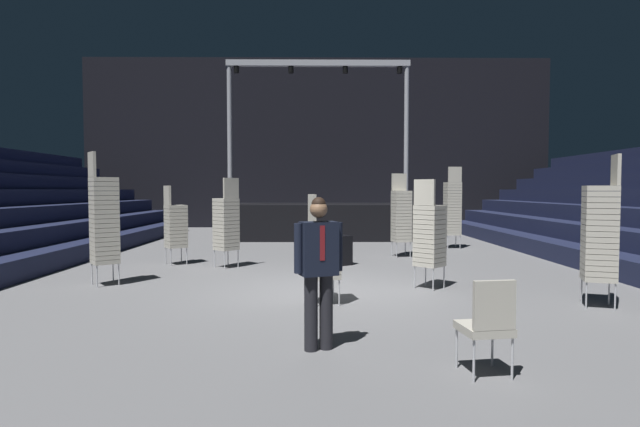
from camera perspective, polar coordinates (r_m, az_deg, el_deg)
name	(u,v)px	position (r m, az deg, el deg)	size (l,w,h in m)	color
ground_plane	(321,292)	(9.00, 0.12, -9.01)	(22.00, 30.00, 0.10)	slate
arena_end_wall	(317,143)	(23.91, -0.31, 8.04)	(22.00, 0.30, 8.00)	black
stage_riser	(318,218)	(18.43, -0.23, -0.58)	(6.56, 3.03, 6.19)	black
man_with_tie	(319,264)	(5.52, -0.14, -5.81)	(0.56, 0.35, 1.70)	black
chair_stack_front_left	(600,231)	(8.61, 29.40, -1.80)	(0.56, 0.56, 2.31)	#B2B5BA
chair_stack_front_right	(175,225)	(12.37, -16.22, -1.27)	(0.61, 0.61, 1.88)	#B2B5BA
chair_stack_mid_left	(429,234)	(9.19, 12.43, -2.30)	(0.62, 0.62, 1.96)	#B2B5BA
chair_stack_mid_right	(452,208)	(15.72, 14.92, 0.64)	(0.46, 0.46, 2.48)	#B2B5BA
chair_stack_mid_centre	(104,219)	(10.10, -23.50, -0.58)	(0.62, 0.62, 2.48)	#B2B5BA
chair_stack_rear_left	(324,249)	(7.76, 0.42, -4.08)	(0.52, 0.52, 1.71)	#B2B5BA
chair_stack_rear_right	(226,223)	(11.60, -10.68, -1.05)	(0.62, 0.62, 2.05)	#B2B5BA
chair_stack_rear_centre	(401,215)	(13.41, 9.28, -0.18)	(0.51, 0.51, 2.22)	#B2B5BA
equipment_road_case	(330,250)	(11.77, 1.14, -4.25)	(0.90, 0.60, 0.70)	black
loose_chair_near_man	(488,321)	(5.08, 18.64, -11.60)	(0.50, 0.50, 0.95)	#B2B5BA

